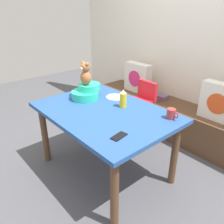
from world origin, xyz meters
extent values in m
plane|color=#4C4C51|center=(0.00, 0.00, 0.00)|extent=(8.00, 8.00, 0.00)
cube|color=silver|center=(0.00, 1.51, 1.30)|extent=(4.40, 0.10, 2.60)
cube|color=brown|center=(0.00, 1.24, 0.23)|extent=(2.60, 0.44, 0.46)
cube|color=white|center=(-0.69, 1.22, 0.68)|extent=(0.44, 0.14, 0.44)
cylinder|color=#E02D72|center=(-0.69, 1.14, 0.68)|extent=(0.24, 0.01, 0.24)
cube|color=white|center=(0.60, 1.22, 0.68)|extent=(0.44, 0.14, 0.44)
cylinder|color=#D84C1E|center=(0.60, 1.14, 0.68)|extent=(0.24, 0.01, 0.24)
cube|color=#6B4E6A|center=(-0.25, 1.24, 0.49)|extent=(0.20, 0.14, 0.07)
cube|color=#264C8C|center=(0.00, 0.00, 0.72)|extent=(1.38, 0.98, 0.04)
cylinder|color=brown|center=(-0.60, -0.40, 0.35)|extent=(0.07, 0.07, 0.70)
cylinder|color=brown|center=(0.60, -0.40, 0.35)|extent=(0.07, 0.07, 0.70)
cylinder|color=brown|center=(-0.60, 0.40, 0.35)|extent=(0.07, 0.07, 0.70)
cylinder|color=brown|center=(0.60, 0.40, 0.35)|extent=(0.07, 0.07, 0.70)
cylinder|color=red|center=(-0.24, 0.79, 0.51)|extent=(0.34, 0.34, 0.10)
cube|color=red|center=(-0.24, 0.93, 0.67)|extent=(0.30, 0.05, 0.24)
cube|color=white|center=(-0.24, 0.61, 0.58)|extent=(0.30, 0.20, 0.02)
cylinder|color=silver|center=(-0.38, 0.65, 0.23)|extent=(0.03, 0.03, 0.46)
cylinder|color=silver|center=(-0.10, 0.65, 0.23)|extent=(0.03, 0.03, 0.46)
cylinder|color=silver|center=(-0.38, 0.93, 0.23)|extent=(0.03, 0.03, 0.46)
cylinder|color=silver|center=(-0.10, 0.93, 0.23)|extent=(0.03, 0.03, 0.46)
cylinder|color=#28C499|center=(-0.38, 0.04, 0.79)|extent=(0.30, 0.30, 0.09)
cylinder|color=#28C499|center=(-0.38, 0.10, 0.86)|extent=(0.24, 0.24, 0.07)
ellipsoid|color=#A95F35|center=(-0.38, 0.06, 0.97)|extent=(0.13, 0.11, 0.15)
sphere|color=#A95F35|center=(-0.38, 0.06, 1.09)|extent=(0.10, 0.10, 0.10)
sphere|color=beige|center=(-0.38, 0.01, 1.08)|extent=(0.04, 0.04, 0.04)
sphere|color=#A95F35|center=(-0.42, 0.06, 1.13)|extent=(0.04, 0.04, 0.04)
sphere|color=#A95F35|center=(-0.34, 0.06, 1.13)|extent=(0.04, 0.04, 0.04)
cylinder|color=gold|center=(0.06, 0.20, 0.81)|extent=(0.07, 0.07, 0.15)
cone|color=white|center=(0.06, 0.20, 0.91)|extent=(0.06, 0.06, 0.03)
cylinder|color=#9E332D|center=(0.54, 0.35, 0.79)|extent=(0.08, 0.08, 0.09)
torus|color=#9E332D|center=(0.59, 0.35, 0.79)|extent=(0.06, 0.01, 0.06)
cylinder|color=white|center=(-0.18, 0.30, 0.75)|extent=(0.20, 0.20, 0.01)
cube|color=black|center=(0.46, -0.23, 0.74)|extent=(0.09, 0.15, 0.01)
camera|label=1|loc=(1.59, -1.29, 1.69)|focal=36.46mm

